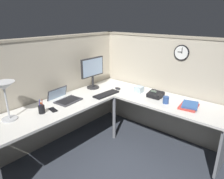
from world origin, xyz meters
name	(u,v)px	position (x,y,z in m)	size (l,w,h in m)	color
ground_plane	(115,146)	(0.00, 0.00, 0.00)	(6.80, 6.80, 0.00)	#383D47
cubicle_wall_back	(56,90)	(-0.36, 0.87, 0.79)	(2.57, 0.12, 1.58)	#B7AD99
cubicle_wall_right	(163,86)	(0.87, -0.27, 0.79)	(0.12, 2.37, 1.58)	#B7AD99
desk	(112,112)	(-0.15, -0.05, 0.63)	(2.35, 2.15, 0.73)	silver
monitor	(93,71)	(0.19, 0.64, 1.02)	(0.46, 0.20, 0.50)	#232326
laptop	(64,98)	(-0.44, 0.59, 0.75)	(0.38, 0.41, 0.22)	#38383D
keyboard	(106,94)	(0.10, 0.26, 0.74)	(0.43, 0.14, 0.02)	black
computer_mouse	(118,88)	(0.40, 0.28, 0.75)	(0.06, 0.10, 0.03)	#232326
desk_lamp_dome	(4,89)	(-1.20, 0.58, 1.09)	(0.24, 0.24, 0.44)	#B7BABF
pen_cup	(42,109)	(-0.87, 0.44, 0.78)	(0.08, 0.08, 0.18)	black
cell_phone	(53,110)	(-0.74, 0.42, 0.73)	(0.07, 0.14, 0.01)	black
office_phone	(156,95)	(0.49, -0.35, 0.77)	(0.19, 0.21, 0.11)	black
book_stack	(189,106)	(0.45, -0.86, 0.75)	(0.32, 0.26, 0.04)	#BF3F38
coffee_mug	(166,100)	(0.38, -0.56, 0.78)	(0.08, 0.08, 0.10)	#2D4C8C
tissue_box	(139,89)	(0.51, -0.04, 0.78)	(0.12, 0.12, 0.09)	silver
wall_clock	(182,53)	(0.82, -0.53, 1.35)	(0.04, 0.22, 0.22)	black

